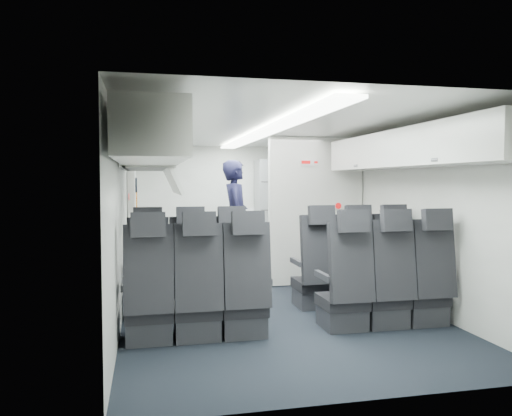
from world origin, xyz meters
name	(u,v)px	position (x,y,z in m)	size (l,w,h in m)	color
cabin_shell	(263,212)	(0.00, 0.00, 1.12)	(3.41, 6.01, 2.16)	black
seat_row_front	(273,276)	(0.00, -0.53, 0.40)	(3.33, 0.56, 1.24)	black
seat_row_mid	(296,293)	(0.00, -1.43, 0.40)	(3.33, 0.56, 1.24)	black
overhead_bin_left_rear	(150,137)	(-1.40, -2.00, 1.86)	(0.53, 1.80, 0.40)	silver
overhead_bin_left_front_open	(145,161)	(-1.44, -0.25, 1.74)	(0.64, 1.70, 0.72)	#9E9E93
overhead_bin_right_rear	(460,143)	(1.40, -2.00, 1.86)	(0.53, 1.80, 0.40)	silver
overhead_bin_right_front	(375,153)	(1.40, -0.25, 1.86)	(0.53, 1.70, 0.40)	silver
bulkhead_partition	(316,211)	(0.98, 0.80, 1.08)	(1.40, 0.15, 2.13)	silver
galley_unit	(279,212)	(0.95, 2.72, 0.95)	(0.85, 0.52, 1.90)	#939399
boarding_door	(132,218)	(-1.64, 1.55, 0.95)	(0.12, 1.27, 1.86)	silver
flight_attendant	(236,218)	(-0.05, 1.64, 0.92)	(0.67, 0.44, 1.84)	black
carry_on_bag	(152,154)	(-1.36, -0.09, 1.83)	(0.36, 0.25, 0.21)	black
papers	(248,213)	(0.14, 1.59, 1.01)	(0.19, 0.02, 0.13)	white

